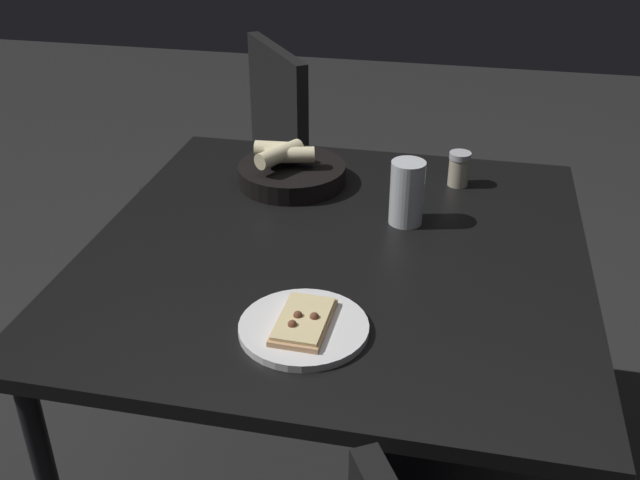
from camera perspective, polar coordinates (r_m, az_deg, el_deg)
name	(u,v)px	position (r m, az deg, el deg)	size (l,w,h in m)	color
dining_table	(336,271)	(1.56, 1.27, -2.39)	(1.05, 1.02, 0.74)	black
pizza_plate	(304,326)	(1.27, -1.27, -6.69)	(0.23, 0.23, 0.04)	white
bread_basket	(290,171)	(1.79, -2.33, 5.33)	(0.26, 0.26, 0.11)	black
beer_glass	(407,196)	(1.60, 6.72, 3.37)	(0.07, 0.07, 0.14)	silver
pepper_shaker	(459,171)	(1.81, 10.69, 5.30)	(0.05, 0.05, 0.08)	#BFB299
chair_near	(246,176)	(2.38, -5.72, 4.96)	(0.61, 0.61, 0.92)	black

